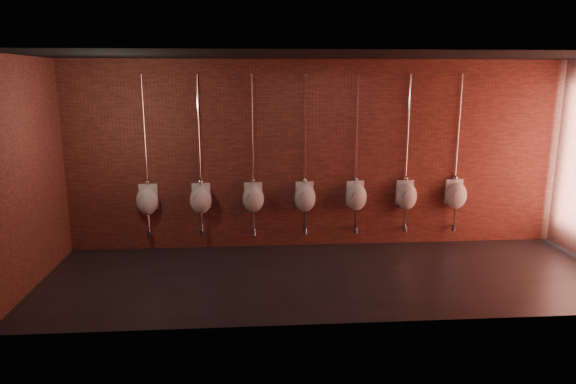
# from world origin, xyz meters

# --- Properties ---
(ground) EXTENTS (8.50, 8.50, 0.00)m
(ground) POSITION_xyz_m (0.00, 0.00, 0.00)
(ground) COLOR black
(ground) RESTS_ON ground
(room_shell) EXTENTS (8.54, 3.04, 3.22)m
(room_shell) POSITION_xyz_m (0.00, 0.00, 2.01)
(room_shell) COLOR black
(room_shell) RESTS_ON ground
(urinal_0) EXTENTS (0.38, 0.33, 2.72)m
(urinal_0) POSITION_xyz_m (-2.91, 1.37, 0.90)
(urinal_0) COLOR white
(urinal_0) RESTS_ON ground
(urinal_1) EXTENTS (0.38, 0.33, 2.72)m
(urinal_1) POSITION_xyz_m (-2.02, 1.37, 0.90)
(urinal_1) COLOR white
(urinal_1) RESTS_ON ground
(urinal_2) EXTENTS (0.38, 0.33, 2.72)m
(urinal_2) POSITION_xyz_m (-1.13, 1.37, 0.90)
(urinal_2) COLOR white
(urinal_2) RESTS_ON ground
(urinal_3) EXTENTS (0.38, 0.33, 2.72)m
(urinal_3) POSITION_xyz_m (-0.25, 1.37, 0.90)
(urinal_3) COLOR white
(urinal_3) RESTS_ON ground
(urinal_4) EXTENTS (0.38, 0.33, 2.72)m
(urinal_4) POSITION_xyz_m (0.64, 1.37, 0.90)
(urinal_4) COLOR white
(urinal_4) RESTS_ON ground
(urinal_5) EXTENTS (0.38, 0.33, 2.72)m
(urinal_5) POSITION_xyz_m (1.53, 1.37, 0.90)
(urinal_5) COLOR white
(urinal_5) RESTS_ON ground
(urinal_6) EXTENTS (0.38, 0.33, 2.72)m
(urinal_6) POSITION_xyz_m (2.41, 1.37, 0.90)
(urinal_6) COLOR white
(urinal_6) RESTS_ON ground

